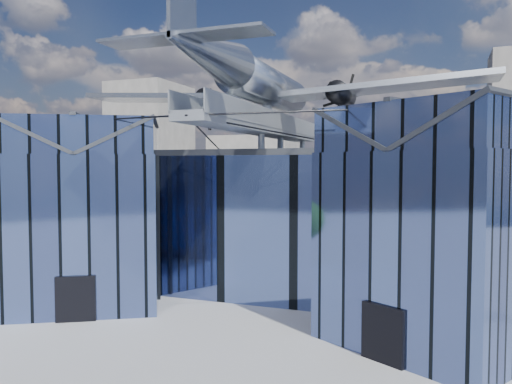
% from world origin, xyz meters
% --- Properties ---
extents(ground_plane, '(120.00, 120.00, 0.00)m').
position_xyz_m(ground_plane, '(0.00, 0.00, 0.00)').
color(ground_plane, gray).
extents(museum, '(32.88, 24.50, 17.60)m').
position_xyz_m(museum, '(0.00, 5.82, 5.54)').
color(museum, '#475990').
rests_on(museum, ground).
extents(bg_towers, '(77.00, 24.50, 26.00)m').
position_xyz_m(bg_towers, '(1.45, 50.49, 10.01)').
color(bg_towers, slate).
rests_on(bg_towers, ground).
extents(tree_side_w, '(4.17, 4.17, 5.04)m').
position_xyz_m(tree_side_w, '(-23.95, 4.86, 3.41)').
color(tree_side_w, black).
rests_on(tree_side_w, ground).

